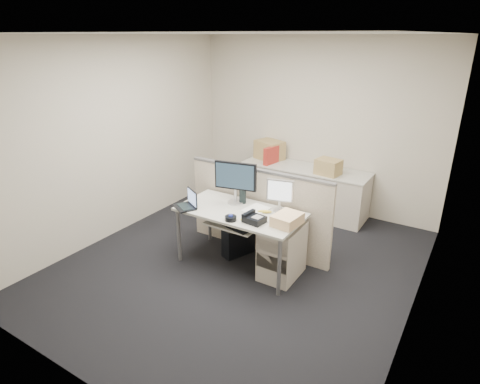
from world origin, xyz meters
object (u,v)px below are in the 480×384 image
Objects in this scene: laptop at (184,200)px; desk at (240,216)px; monitor_main at (236,183)px; desk_phone at (254,219)px.

desk is at bearing 53.99° from laptop.
monitor_main reaches higher than desk_phone.
laptop is at bearing -166.65° from desk_phone.
laptop reaches higher than desk.
desk_phone is at bearing 35.89° from laptop.
desk_phone is at bearing -30.96° from desk.
laptop is 0.93m from desk_phone.
monitor_main is 0.66m from laptop.
monitor_main is 2.33× the size of desk_phone.
desk_phone reaches higher than desk.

